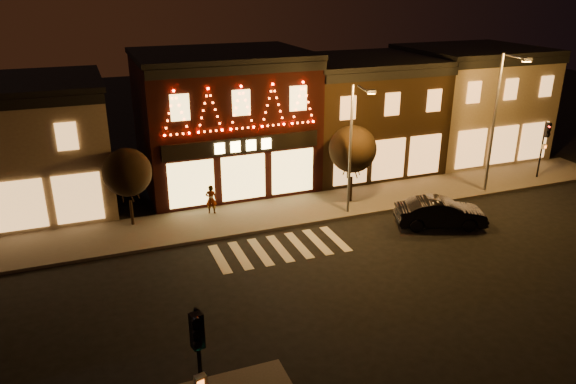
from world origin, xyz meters
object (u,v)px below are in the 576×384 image
streetlamp_mid (353,141)px  pedestrian (211,199)px  traffic_signal_near (199,354)px  dark_sedan (441,213)px

streetlamp_mid → pedestrian: size_ratio=4.33×
traffic_signal_near → streetlamp_mid: streetlamp_mid is taller
streetlamp_mid → dark_sedan: 5.97m
traffic_signal_near → pedestrian: bearing=63.8°
dark_sedan → pedestrian: 12.35m
dark_sedan → traffic_signal_near: bearing=143.8°
streetlamp_mid → pedestrian: 8.37m
dark_sedan → pedestrian: size_ratio=2.86×
traffic_signal_near → streetlamp_mid: bearing=37.6°
pedestrian → streetlamp_mid: bearing=178.5°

